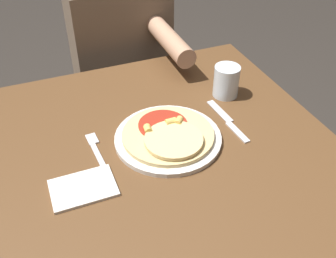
% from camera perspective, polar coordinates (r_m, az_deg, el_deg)
% --- Properties ---
extents(dining_table, '(0.96, 0.97, 0.76)m').
position_cam_1_polar(dining_table, '(1.17, -0.81, -6.99)').
color(dining_table, brown).
rests_on(dining_table, ground_plane).
extents(plate, '(0.30, 0.30, 0.01)m').
position_cam_1_polar(plate, '(1.10, 0.00, -1.34)').
color(plate, silver).
rests_on(plate, dining_table).
extents(pizza, '(0.26, 0.26, 0.04)m').
position_cam_1_polar(pizza, '(1.09, 0.13, -0.85)').
color(pizza, '#DBBC7A').
rests_on(pizza, plate).
extents(fork, '(0.03, 0.18, 0.00)m').
position_cam_1_polar(fork, '(1.09, -10.34, -3.08)').
color(fork, silver).
rests_on(fork, dining_table).
extents(knife, '(0.03, 0.22, 0.00)m').
position_cam_1_polar(knife, '(1.18, 8.73, 1.13)').
color(knife, silver).
rests_on(knife, dining_table).
extents(drinking_glass, '(0.08, 0.08, 0.10)m').
position_cam_1_polar(drinking_glass, '(1.28, 8.46, 6.88)').
color(drinking_glass, silver).
rests_on(drinking_glass, dining_table).
extents(napkin, '(0.16, 0.11, 0.01)m').
position_cam_1_polar(napkin, '(0.99, -12.21, -8.36)').
color(napkin, silver).
rests_on(napkin, dining_table).
extents(person_diner, '(0.39, 0.52, 1.16)m').
position_cam_1_polar(person_diner, '(1.70, -6.65, 10.40)').
color(person_diner, '#2D2D38').
rests_on(person_diner, ground_plane).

